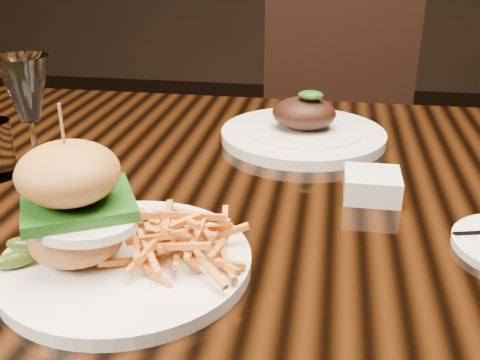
% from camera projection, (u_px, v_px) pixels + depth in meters
% --- Properties ---
extents(dining_table, '(1.60, 0.90, 0.75)m').
position_uv_depth(dining_table, '(254.00, 229.00, 0.84)').
color(dining_table, black).
rests_on(dining_table, ground).
extents(burger_plate, '(0.27, 0.27, 0.18)m').
position_uv_depth(burger_plate, '(114.00, 231.00, 0.59)').
color(burger_plate, white).
rests_on(burger_plate, dining_table).
extents(ramekin, '(0.09, 0.09, 0.03)m').
position_uv_depth(ramekin, '(372.00, 185.00, 0.76)').
color(ramekin, white).
rests_on(ramekin, dining_table).
extents(wine_glass, '(0.07, 0.07, 0.19)m').
position_uv_depth(wine_glass, '(27.00, 94.00, 0.74)').
color(wine_glass, white).
rests_on(wine_glass, dining_table).
extents(far_dish, '(0.28, 0.28, 0.09)m').
position_uv_depth(far_dish, '(303.00, 131.00, 0.97)').
color(far_dish, white).
rests_on(far_dish, dining_table).
extents(chair_far, '(0.49, 0.49, 0.95)m').
position_uv_depth(chair_far, '(338.00, 130.00, 1.68)').
color(chair_far, black).
rests_on(chair_far, ground).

